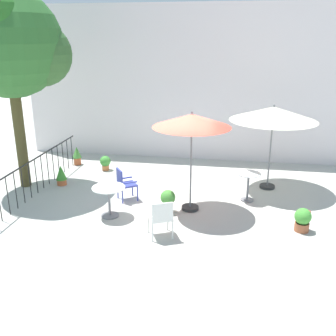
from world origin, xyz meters
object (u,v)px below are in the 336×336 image
(patio_umbrella_0, at_px, (192,122))
(cafe_table_1, at_px, (248,182))
(cafe_table_0, at_px, (109,196))
(patio_chair_1, at_px, (161,216))
(potted_plant_3, at_px, (77,155))
(patio_umbrella_1, at_px, (273,114))
(potted_plant_0, at_px, (61,175))
(potted_plant_2, at_px, (168,199))
(potted_plant_4, at_px, (105,162))
(shade_tree, at_px, (11,43))
(patio_chair_0, at_px, (124,182))
(potted_plant_1, at_px, (303,219))

(patio_umbrella_0, relative_size, cafe_table_1, 3.25)
(cafe_table_0, distance_m, cafe_table_1, 3.71)
(patio_chair_1, xyz_separation_m, potted_plant_3, (-3.81, 4.59, -0.16))
(patio_umbrella_1, height_order, potted_plant_0, patio_umbrella_1)
(potted_plant_2, xyz_separation_m, potted_plant_3, (-3.74, 3.27, 0.00))
(potted_plant_2, bearing_deg, potted_plant_0, 158.73)
(patio_umbrella_0, height_order, potted_plant_4, patio_umbrella_0)
(shade_tree, xyz_separation_m, patio_chair_0, (3.15, -0.59, -3.53))
(potted_plant_2, bearing_deg, patio_umbrella_0, 25.35)
(patio_umbrella_1, relative_size, potted_plant_4, 5.02)
(patio_umbrella_0, xyz_separation_m, patio_umbrella_1, (2.07, 1.87, -0.10))
(patio_umbrella_0, height_order, potted_plant_0, patio_umbrella_0)
(patio_chair_1, distance_m, potted_plant_1, 3.22)
(shade_tree, relative_size, patio_chair_1, 6.24)
(cafe_table_1, distance_m, potted_plant_1, 1.98)
(potted_plant_2, distance_m, potted_plant_4, 3.85)
(potted_plant_1, height_order, potted_plant_4, potted_plant_1)
(shade_tree, bearing_deg, cafe_table_0, -27.89)
(patio_chair_0, height_order, potted_plant_1, patio_chair_0)
(potted_plant_4, bearing_deg, potted_plant_2, -47.85)
(patio_umbrella_0, height_order, potted_plant_3, patio_umbrella_0)
(cafe_table_1, distance_m, potted_plant_3, 6.14)
(potted_plant_2, bearing_deg, patio_umbrella_1, 39.21)
(patio_umbrella_1, xyz_separation_m, cafe_table_0, (-3.98, -2.59, -1.65))
(potted_plant_0, bearing_deg, patio_chair_1, -37.14)
(potted_plant_4, bearing_deg, shade_tree, -137.01)
(cafe_table_1, height_order, potted_plant_4, cafe_table_1)
(shade_tree, bearing_deg, patio_chair_0, -10.64)
(cafe_table_0, xyz_separation_m, potted_plant_2, (1.38, 0.47, -0.19))
(shade_tree, distance_m, potted_plant_4, 4.53)
(patio_umbrella_0, xyz_separation_m, patio_chair_1, (-0.46, -1.58, -1.77))
(patio_chair_1, bearing_deg, potted_plant_2, 93.16)
(shade_tree, height_order, patio_umbrella_1, shade_tree)
(shade_tree, xyz_separation_m, potted_plant_0, (0.97, 0.20, -3.73))
(shade_tree, relative_size, potted_plant_4, 11.22)
(shade_tree, distance_m, potted_plant_3, 4.32)
(patio_chair_1, relative_size, potted_plant_1, 1.59)
(potted_plant_4, bearing_deg, patio_chair_1, -57.55)
(cafe_table_1, height_order, potted_plant_3, cafe_table_1)
(cafe_table_1, bearing_deg, shade_tree, 179.41)
(shade_tree, height_order, potted_plant_0, shade_tree)
(cafe_table_1, relative_size, potted_plant_3, 1.22)
(patio_umbrella_0, xyz_separation_m, patio_chair_0, (-1.81, 0.30, -1.77))
(patio_umbrella_1, bearing_deg, patio_umbrella_0, -137.87)
(patio_umbrella_1, relative_size, patio_chair_0, 2.74)
(cafe_table_1, distance_m, potted_plant_2, 2.27)
(cafe_table_1, distance_m, patio_chair_1, 3.07)
(patio_umbrella_1, xyz_separation_m, patio_chair_1, (-2.53, -3.45, -1.67))
(patio_chair_1, distance_m, potted_plant_2, 1.34)
(patio_umbrella_1, bearing_deg, potted_plant_1, -77.49)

